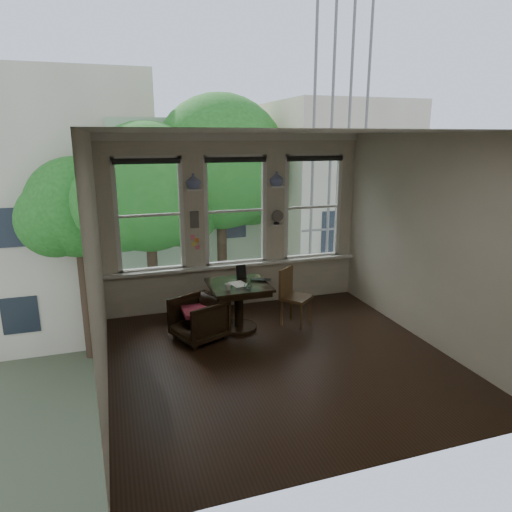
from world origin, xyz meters
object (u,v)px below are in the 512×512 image
object	(u,v)px
table	(239,307)
mug	(228,287)
armchair_left	(199,319)
side_chair_right	(296,297)
laptop	(260,281)

from	to	relation	value
table	mug	bearing A→B (deg)	-135.53
table	armchair_left	distance (m)	0.69
side_chair_right	laptop	distance (m)	0.65
armchair_left	side_chair_right	distance (m)	1.60
armchair_left	side_chair_right	xyz separation A→B (m)	(1.60, 0.08, 0.14)
side_chair_right	mug	size ratio (longest dim) A/B	9.38
laptop	mug	distance (m)	0.62
side_chair_right	laptop	xyz separation A→B (m)	(-0.57, 0.10, 0.30)
table	laptop	world-z (taller)	laptop
table	armchair_left	world-z (taller)	table
side_chair_right	table	bearing A→B (deg)	133.23
laptop	mug	bearing A→B (deg)	-131.80
armchair_left	laptop	bearing A→B (deg)	76.73
table	armchair_left	bearing A→B (deg)	-165.80
table	mug	xyz separation A→B (m)	(-0.22, -0.22, 0.42)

